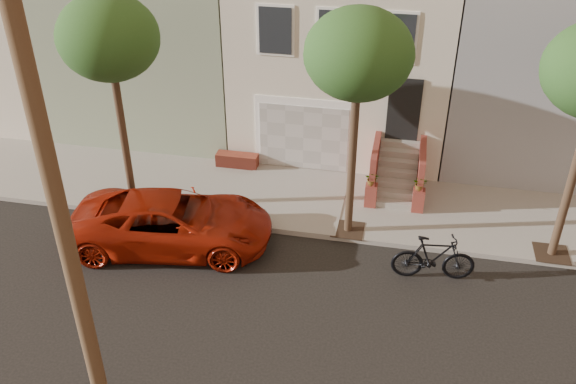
# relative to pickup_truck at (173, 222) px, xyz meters

# --- Properties ---
(ground) EXTENTS (90.00, 90.00, 0.00)m
(ground) POSITION_rel_pickup_truck_xyz_m (3.65, -2.44, -0.75)
(ground) COLOR black
(ground) RESTS_ON ground
(sidewalk) EXTENTS (40.00, 3.70, 0.15)m
(sidewalk) POSITION_rel_pickup_truck_xyz_m (3.65, 2.91, -0.68)
(sidewalk) COLOR gray
(sidewalk) RESTS_ON ground
(house_row) EXTENTS (33.10, 11.70, 7.00)m
(house_row) POSITION_rel_pickup_truck_xyz_m (3.65, 8.75, 2.89)
(house_row) COLOR beige
(house_row) RESTS_ON sidewalk
(tree_left) EXTENTS (2.70, 2.57, 6.30)m
(tree_left) POSITION_rel_pickup_truck_xyz_m (-1.85, 1.46, 4.50)
(tree_left) COLOR #2D2116
(tree_left) RESTS_ON sidewalk
(tree_mid) EXTENTS (2.70, 2.57, 6.30)m
(tree_mid) POSITION_rel_pickup_truck_xyz_m (4.65, 1.46, 4.50)
(tree_mid) COLOR #2D2116
(tree_mid) RESTS_ON sidewalk
(pickup_truck) EXTENTS (5.74, 3.31, 1.51)m
(pickup_truck) POSITION_rel_pickup_truck_xyz_m (0.00, 0.00, 0.00)
(pickup_truck) COLOR maroon
(pickup_truck) RESTS_ON ground
(motorcycle) EXTENTS (2.17, 0.85, 1.27)m
(motorcycle) POSITION_rel_pickup_truck_xyz_m (6.99, -0.04, -0.12)
(motorcycle) COLOR black
(motorcycle) RESTS_ON ground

